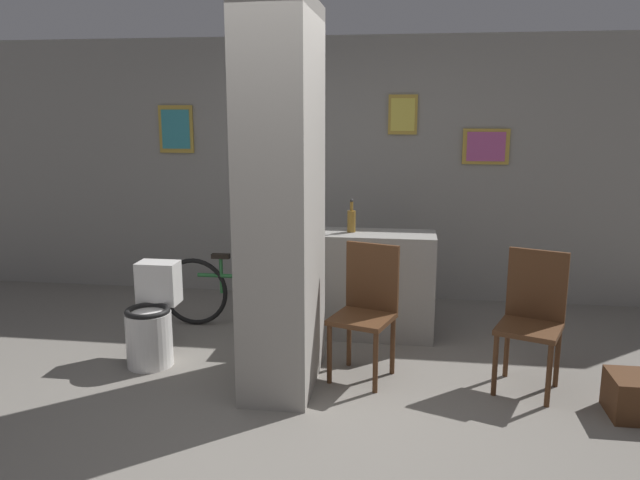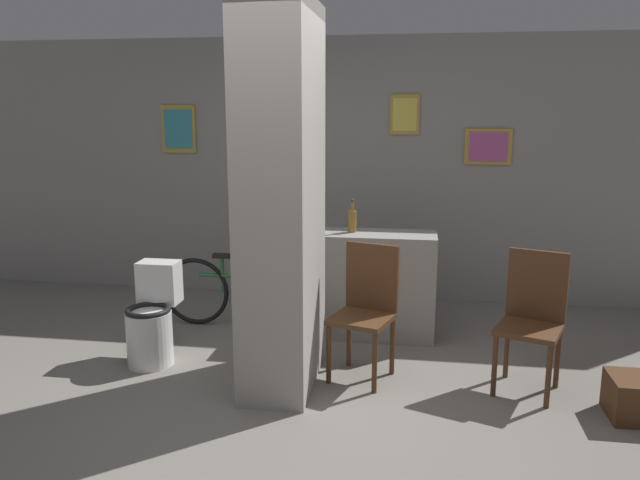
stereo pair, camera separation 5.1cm
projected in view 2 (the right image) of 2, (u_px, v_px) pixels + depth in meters
The scene contains 10 objects.
ground_plane at pixel (279, 411), 4.01m from camera, with size 14.00×14.00×0.00m, color slate.
wall_back at pixel (333, 170), 6.28m from camera, with size 8.00×0.09×2.60m.
pillar_center at pixel (282, 200), 4.21m from camera, with size 0.49×0.95×2.60m.
counter_shelf at pixel (369, 284), 5.29m from camera, with size 1.11×0.44×0.89m.
toilet at pixel (152, 321), 4.75m from camera, with size 0.34×0.50×0.75m.
chair_near_pillar at pixel (366, 306), 4.46m from camera, with size 0.50×0.50×0.96m.
chair_by_doorway at pixel (532, 316), 4.25m from camera, with size 0.52×0.52×0.96m.
bicycle at pixel (251, 292), 5.50m from camera, with size 1.63×0.42×0.66m.
bottle_tall at pixel (352, 220), 5.21m from camera, with size 0.07×0.07×0.28m.
floor_crate at pixel (636, 398), 3.90m from camera, with size 0.33×0.33×0.27m.
Camera 2 is at (0.82, -3.61, 1.91)m, focal length 35.00 mm.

